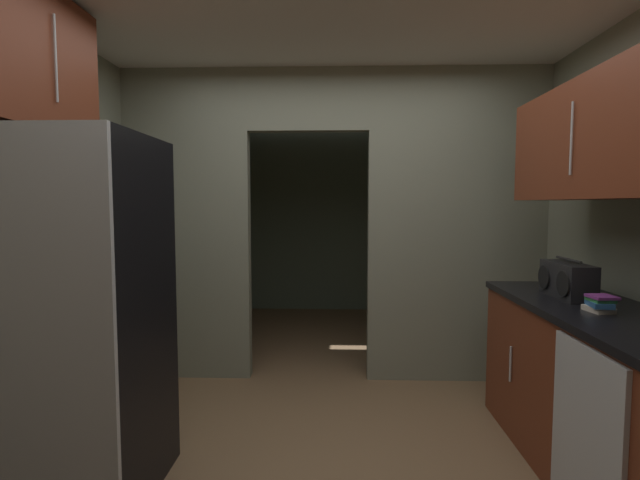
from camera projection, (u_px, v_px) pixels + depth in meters
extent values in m
cube|color=silver|center=(333.00, 9.00, 2.75)|extent=(3.86, 7.14, 0.06)
cube|color=gray|center=(188.00, 226.00, 3.98)|extent=(1.03, 0.12, 2.56)
cube|color=gray|center=(456.00, 226.00, 3.90)|extent=(1.44, 0.12, 2.56)
cube|color=gray|center=(308.00, 100.00, 3.87)|extent=(0.99, 0.12, 0.50)
cube|color=slate|center=(334.00, 217.00, 6.59)|extent=(3.46, 0.10, 2.56)
cube|color=slate|center=(184.00, 221.00, 5.32)|extent=(0.10, 2.66, 2.56)
cube|color=slate|center=(487.00, 221.00, 5.21)|extent=(0.10, 2.66, 2.56)
cube|color=black|center=(71.00, 318.00, 2.37)|extent=(0.81, 0.74, 1.80)
cube|color=#B7BABC|center=(20.00, 340.00, 1.98)|extent=(0.81, 0.03, 1.80)
cube|color=maroon|center=(596.00, 397.00, 2.53)|extent=(0.60, 1.76, 0.88)
cube|color=black|center=(600.00, 312.00, 2.50)|extent=(0.64, 1.76, 0.04)
cylinder|color=#B7BABC|center=(573.00, 421.00, 2.15)|extent=(0.01, 0.01, 0.22)
cylinder|color=#B7BABC|center=(510.00, 364.00, 2.92)|extent=(0.01, 0.01, 0.22)
cube|color=#B7BABC|center=(585.00, 445.00, 2.05)|extent=(0.02, 0.56, 0.86)
cube|color=maroon|center=(608.00, 138.00, 2.43)|extent=(0.34, 1.59, 0.62)
cylinder|color=#B7BABC|center=(571.00, 138.00, 2.43)|extent=(0.01, 0.01, 0.37)
cube|color=maroon|center=(20.00, 59.00, 2.36)|extent=(0.34, 0.89, 0.71)
cylinder|color=#B7BABC|center=(56.00, 59.00, 2.36)|extent=(0.01, 0.01, 0.43)
cube|color=black|center=(568.00, 280.00, 2.78)|extent=(0.16, 0.41, 0.20)
cylinder|color=#262626|center=(569.00, 260.00, 2.77)|extent=(0.02, 0.29, 0.02)
cylinder|color=black|center=(563.00, 284.00, 2.66)|extent=(0.01, 0.14, 0.14)
cylinder|color=black|center=(544.00, 277.00, 2.91)|extent=(0.01, 0.14, 0.14)
cube|color=beige|center=(598.00, 309.00, 2.42)|extent=(0.12, 0.15, 0.03)
cube|color=#2D609E|center=(600.00, 304.00, 2.41)|extent=(0.11, 0.16, 0.03)
cube|color=#388C47|center=(601.00, 300.00, 2.41)|extent=(0.10, 0.12, 0.02)
cube|color=#8C3893|center=(602.00, 297.00, 2.40)|extent=(0.13, 0.13, 0.01)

